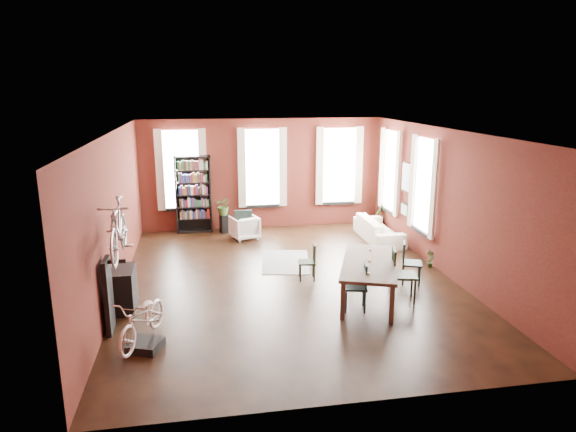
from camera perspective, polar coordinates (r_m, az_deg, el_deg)
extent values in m
plane|color=black|center=(11.15, 0.08, -7.21)|extent=(9.00, 9.00, 0.00)
cube|color=silver|center=(10.43, 0.09, 9.40)|extent=(7.00, 9.00, 0.04)
cube|color=#481612|center=(15.05, -2.89, 4.68)|extent=(7.00, 0.04, 3.20)
cube|color=#481612|center=(6.49, 7.04, -8.20)|extent=(7.00, 0.04, 3.20)
cube|color=#481612|center=(10.66, -18.78, 0.03)|extent=(0.04, 9.00, 3.20)
cube|color=#481612|center=(11.78, 17.10, 1.45)|extent=(0.04, 9.00, 3.20)
cube|color=white|center=(14.89, -11.74, 5.09)|extent=(1.00, 0.04, 2.20)
cube|color=#C1B39B|center=(14.82, -11.74, 5.05)|extent=(1.40, 0.06, 2.30)
cube|color=white|center=(14.99, -2.88, 5.42)|extent=(1.00, 0.04, 2.20)
cube|color=#C1B39B|center=(14.92, -2.85, 5.38)|extent=(1.40, 0.06, 2.30)
cube|color=white|center=(15.43, 5.66, 5.62)|extent=(1.00, 0.04, 2.20)
cube|color=#C1B39B|center=(15.37, 5.73, 5.58)|extent=(1.40, 0.06, 2.30)
cube|color=white|center=(12.61, 15.02, 3.32)|extent=(0.04, 1.00, 2.20)
cube|color=#C1B39B|center=(12.58, 14.73, 3.31)|extent=(0.06, 1.40, 2.30)
cube|color=white|center=(14.61, 11.44, 4.93)|extent=(0.04, 1.00, 2.20)
cube|color=#C1B39B|center=(14.58, 11.18, 4.93)|extent=(0.06, 1.40, 2.30)
cube|color=black|center=(13.60, 13.06, 4.19)|extent=(0.04, 0.55, 0.75)
cube|color=black|center=(13.76, 12.87, 0.70)|extent=(0.04, 0.45, 0.35)
cube|color=#443529|center=(10.26, 8.97, -7.05)|extent=(1.74, 2.46, 0.77)
cube|color=#183634|center=(9.70, 7.49, -7.77)|extent=(0.51, 0.51, 0.92)
cube|color=black|center=(11.11, 2.12, -5.13)|extent=(0.41, 0.41, 0.80)
cube|color=black|center=(10.25, 12.75, -6.41)|extent=(0.59, 0.59, 1.04)
cube|color=#173233|center=(11.19, 13.58, -5.11)|extent=(0.53, 0.53, 0.89)
cube|color=black|center=(14.83, -10.46, 2.37)|extent=(1.00, 0.32, 2.20)
imported|color=silver|center=(14.14, -4.87, -1.15)|extent=(0.84, 0.82, 0.70)
imported|color=beige|center=(14.16, 10.07, -1.05)|extent=(0.61, 2.08, 0.81)
cube|color=black|center=(12.31, -0.25, -5.10)|extent=(1.36, 1.90, 0.01)
cube|color=black|center=(8.71, -15.54, -13.68)|extent=(0.62, 0.62, 0.14)
cube|color=black|center=(9.24, -19.33, -8.36)|extent=(0.16, 0.60, 1.30)
cube|color=black|center=(10.13, -17.75, -7.74)|extent=(0.40, 0.80, 0.80)
cube|color=black|center=(14.82, -7.00, -0.84)|extent=(0.32, 0.32, 0.52)
imported|color=#305421|center=(15.45, 10.00, -0.70)|extent=(0.58, 0.83, 0.34)
imported|color=#295120|center=(12.37, 15.48, -5.20)|extent=(0.37, 0.47, 0.15)
imported|color=silver|center=(8.38, -16.01, -8.75)|extent=(0.76, 0.91, 1.48)
imported|color=#A5A8AD|center=(8.76, -18.50, 0.69)|extent=(0.47, 1.00, 1.66)
imported|color=#315020|center=(14.69, -7.16, 0.92)|extent=(0.66, 0.69, 0.43)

